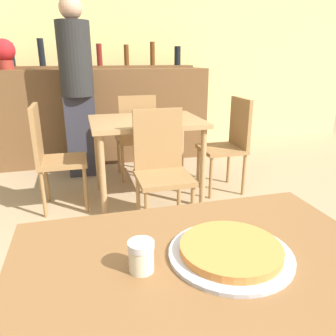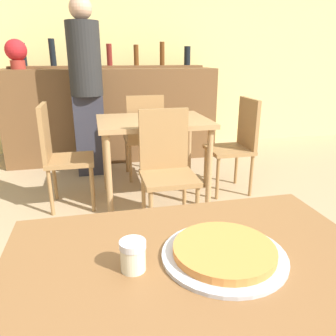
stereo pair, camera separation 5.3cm
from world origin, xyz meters
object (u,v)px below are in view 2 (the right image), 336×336
pizza_tray (224,252)px  person_standing (86,83)px  chair_far_side_back (144,132)px  chair_far_side_left (59,151)px  chair_far_side_right (238,140)px  chair_far_side_front (167,163)px  cheese_shaker (133,255)px  potted_plant (16,52)px

pizza_tray → person_standing: bearing=97.6°
chair_far_side_back → chair_far_side_left: bearing=33.2°
chair_far_side_right → pizza_tray: (-1.00, -2.08, 0.23)m
chair_far_side_front → cheese_shaker: bearing=-105.9°
chair_far_side_left → chair_far_side_right: (1.65, 0.00, 0.00)m
chair_far_side_right → cheese_shaker: (-1.26, -2.08, 0.26)m
chair_far_side_front → pizza_tray: bearing=-96.5°
chair_far_side_right → chair_far_side_back: bearing=-123.2°
chair_far_side_back → person_standing: bearing=-27.7°
cheese_shaker → person_standing: size_ratio=0.05×
chair_far_side_front → potted_plant: bearing=124.6°
chair_far_side_right → potted_plant: size_ratio=2.78×
cheese_shaker → person_standing: person_standing is taller
person_standing → potted_plant: 0.97m
chair_far_side_front → chair_far_side_left: 0.98m
person_standing → chair_far_side_back: bearing=-27.7°
chair_far_side_back → person_standing: size_ratio=0.49×
chair_far_side_left → cheese_shaker: chair_far_side_left is taller
chair_far_side_front → pizza_tray: size_ratio=2.52×
chair_far_side_back → pizza_tray: size_ratio=2.52×
cheese_shaker → chair_far_side_left: bearing=100.5°
chair_far_side_left → pizza_tray: (0.65, -2.08, 0.23)m
cheese_shaker → pizza_tray: bearing=-0.4°
chair_far_side_left → cheese_shaker: size_ratio=10.45×
chair_far_side_back → person_standing: (-0.56, 0.30, 0.50)m
chair_far_side_front → cheese_shaker: size_ratio=10.45×
pizza_tray → person_standing: person_standing is taller
chair_far_side_back → pizza_tray: 2.64m
pizza_tray → potted_plant: 3.68m
pizza_tray → potted_plant: size_ratio=1.10×
chair_far_side_left → potted_plant: 1.66m
chair_far_side_back → potted_plant: bearing=-32.1°
chair_far_side_front → pizza_tray: 1.57m
potted_plant → chair_far_side_back: bearing=-32.1°
chair_far_side_front → chair_far_side_right: 0.98m
chair_far_side_right → chair_far_side_front: bearing=-56.8°
cheese_shaker → potted_plant: potted_plant is taller
chair_far_side_back → cheese_shaker: chair_far_side_back is taller
chair_far_side_right → person_standing: size_ratio=0.49×
chair_far_side_front → person_standing: (-0.56, 1.37, 0.50)m
chair_far_side_left → person_standing: person_standing is taller
pizza_tray → potted_plant: (-1.14, 3.45, 0.58)m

